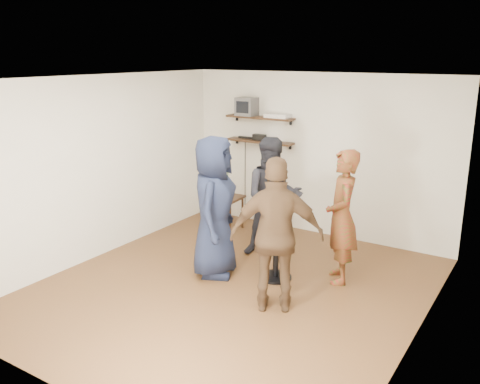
# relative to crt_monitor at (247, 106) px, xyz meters

# --- Properties ---
(room) EXTENTS (4.58, 5.08, 2.68)m
(room) POSITION_rel_crt_monitor_xyz_m (1.25, -2.38, -0.72)
(room) COLOR #4F2F19
(room) RESTS_ON ground
(shelf_upper) EXTENTS (1.20, 0.25, 0.04)m
(shelf_upper) POSITION_rel_crt_monitor_xyz_m (0.25, 0.00, -0.17)
(shelf_upper) COLOR black
(shelf_upper) RESTS_ON room
(shelf_lower) EXTENTS (1.20, 0.25, 0.04)m
(shelf_lower) POSITION_rel_crt_monitor_xyz_m (0.25, 0.00, -0.57)
(shelf_lower) COLOR black
(shelf_lower) RESTS_ON room
(crt_monitor) EXTENTS (0.32, 0.30, 0.30)m
(crt_monitor) POSITION_rel_crt_monitor_xyz_m (0.00, 0.00, 0.00)
(crt_monitor) COLOR #59595B
(crt_monitor) RESTS_ON shelf_upper
(dvd_deck) EXTENTS (0.40, 0.24, 0.06)m
(dvd_deck) POSITION_rel_crt_monitor_xyz_m (0.59, 0.00, -0.12)
(dvd_deck) COLOR silver
(dvd_deck) RESTS_ON shelf_upper
(radio) EXTENTS (0.22, 0.10, 0.10)m
(radio) POSITION_rel_crt_monitor_xyz_m (0.24, 0.00, -0.50)
(radio) COLOR black
(radio) RESTS_ON shelf_lower
(power_strip) EXTENTS (0.30, 0.05, 0.03)m
(power_strip) POSITION_rel_crt_monitor_xyz_m (-0.04, 0.05, -0.54)
(power_strip) COLOR black
(power_strip) RESTS_ON shelf_lower
(side_table) EXTENTS (0.50, 0.50, 0.57)m
(side_table) POSITION_rel_crt_monitor_xyz_m (-0.06, -0.54, -1.54)
(side_table) COLOR black
(side_table) RESTS_ON room
(vase_lilies) EXTENTS (0.20, 0.21, 1.03)m
(vase_lilies) POSITION_rel_crt_monitor_xyz_m (-0.06, -0.54, -1.12)
(vase_lilies) COLOR white
(vase_lilies) RESTS_ON side_table
(drinks_table) EXTENTS (0.55, 0.55, 1.01)m
(drinks_table) POSITION_rel_crt_monitor_xyz_m (1.57, -1.82, -1.37)
(drinks_table) COLOR black
(drinks_table) RESTS_ON room
(wine_glass_fl) EXTENTS (0.06, 0.06, 0.19)m
(wine_glass_fl) POSITION_rel_crt_monitor_xyz_m (1.50, -1.84, -0.88)
(wine_glass_fl) COLOR silver
(wine_glass_fl) RESTS_ON drinks_table
(wine_glass_fr) EXTENTS (0.07, 0.07, 0.20)m
(wine_glass_fr) POSITION_rel_crt_monitor_xyz_m (1.63, -1.86, -0.87)
(wine_glass_fr) COLOR silver
(wine_glass_fr) RESTS_ON drinks_table
(wine_glass_bl) EXTENTS (0.07, 0.07, 0.20)m
(wine_glass_bl) POSITION_rel_crt_monitor_xyz_m (1.54, -1.76, -0.87)
(wine_glass_bl) COLOR silver
(wine_glass_bl) RESTS_ON drinks_table
(wine_glass_br) EXTENTS (0.07, 0.07, 0.22)m
(wine_glass_br) POSITION_rel_crt_monitor_xyz_m (1.60, -1.82, -0.86)
(wine_glass_br) COLOR silver
(wine_glass_br) RESTS_ON drinks_table
(person_plaid) EXTENTS (0.67, 0.76, 1.74)m
(person_plaid) POSITION_rel_crt_monitor_xyz_m (2.30, -1.42, -1.15)
(person_plaid) COLOR #AA131B
(person_plaid) RESTS_ON room
(person_dark) EXTENTS (1.07, 1.01, 1.75)m
(person_dark) POSITION_rel_crt_monitor_xyz_m (1.14, -1.12, -1.14)
(person_dark) COLOR black
(person_dark) RESTS_ON room
(person_navy) EXTENTS (0.89, 1.07, 1.88)m
(person_navy) POSITION_rel_crt_monitor_xyz_m (0.80, -2.12, -1.08)
(person_navy) COLOR #161C33
(person_navy) RESTS_ON room
(person_brown) EXTENTS (1.14, 0.89, 1.80)m
(person_brown) POSITION_rel_crt_monitor_xyz_m (1.97, -2.54, -1.12)
(person_brown) COLOR #4B3420
(person_brown) RESTS_ON room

